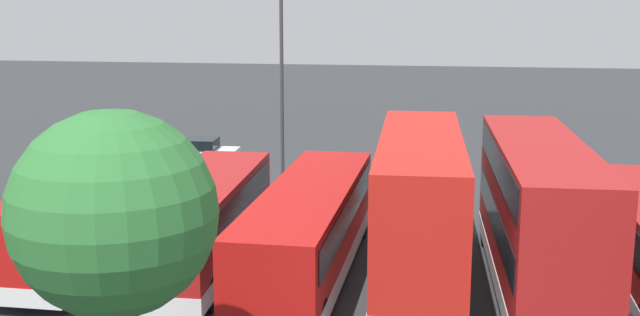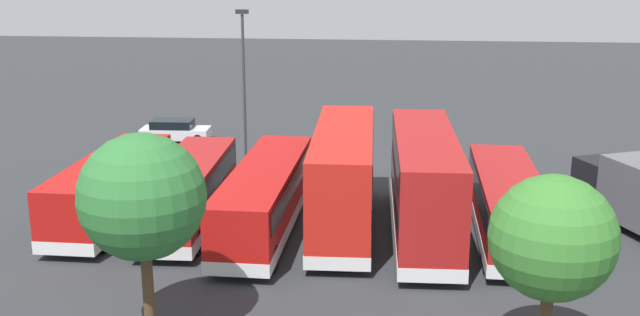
% 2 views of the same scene
% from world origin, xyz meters
% --- Properties ---
extents(ground_plane, '(140.00, 140.00, 0.00)m').
position_xyz_m(ground_plane, '(0.00, 0.00, 0.00)').
color(ground_plane, '#2D3033').
extents(bus_single_deck_near_end, '(2.78, 10.46, 2.95)m').
position_xyz_m(bus_single_deck_near_end, '(-8.95, 11.43, 1.62)').
color(bus_single_deck_near_end, '#A51919').
rests_on(bus_single_deck_near_end, ground).
extents(bus_double_decker_second, '(2.97, 11.59, 4.55)m').
position_xyz_m(bus_double_decker_second, '(-5.38, 11.45, 2.45)').
color(bus_double_decker_second, '#A51919').
rests_on(bus_double_decker_second, ground).
extents(bus_double_decker_third, '(2.95, 11.44, 4.55)m').
position_xyz_m(bus_double_decker_third, '(-1.81, 10.79, 2.45)').
color(bus_double_decker_third, red).
rests_on(bus_double_decker_third, ground).
extents(bus_single_deck_fourth, '(2.79, 12.02, 2.95)m').
position_xyz_m(bus_single_deck_fourth, '(1.62, 11.43, 1.62)').
color(bus_single_deck_fourth, '#B71411').
rests_on(bus_single_deck_fourth, ground).
extents(bus_single_deck_fifth, '(2.93, 10.20, 2.95)m').
position_xyz_m(bus_single_deck_fifth, '(5.21, 11.06, 1.62)').
color(bus_single_deck_fifth, '#A51919').
rests_on(bus_single_deck_fifth, ground).
extents(bus_single_deck_sixth, '(2.70, 10.49, 2.95)m').
position_xyz_m(bus_single_deck_sixth, '(8.95, 10.88, 1.62)').
color(bus_single_deck_sixth, '#B71411').
rests_on(bus_single_deck_sixth, ground).
extents(car_hatchback_silver, '(4.60, 2.01, 1.43)m').
position_xyz_m(car_hatchback_silver, '(10.63, -4.71, 0.70)').
color(car_hatchback_silver, silver).
rests_on(car_hatchback_silver, ground).
extents(lamp_post_tall, '(0.70, 0.30, 9.11)m').
position_xyz_m(lamp_post_tall, '(4.56, 1.36, 5.25)').
color(lamp_post_tall, '#38383D').
rests_on(lamp_post_tall, ground).
extents(tree_leftmost, '(3.62, 3.62, 6.04)m').
position_xyz_m(tree_leftmost, '(-8.55, 22.36, 4.21)').
color(tree_leftmost, '#4C3823').
rests_on(tree_leftmost, ground).
extents(tree_midleft, '(3.94, 3.94, 6.78)m').
position_xyz_m(tree_midleft, '(3.57, 21.64, 4.79)').
color(tree_midleft, '#4C3823').
rests_on(tree_midleft, ground).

